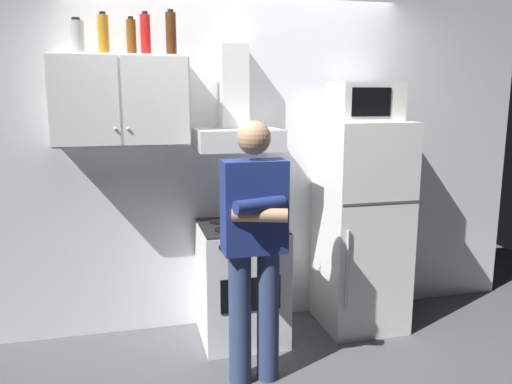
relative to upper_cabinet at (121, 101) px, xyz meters
The scene contains 14 objects.
ground_plane 1.98m from the upper_cabinet, 23.77° to the right, with size 7.00×7.00×0.00m, color #4C4C51.
back_wall_tiled 0.97m from the upper_cabinet, 14.86° to the left, with size 4.80×0.10×2.70m, color white.
upper_cabinet is the anchor object (origin of this frame).
stove_oven 1.55m from the upper_cabinet, ahead, with size 0.60×0.62×0.87m.
range_hood 0.81m from the upper_cabinet, ahead, with size 0.60×0.44×0.75m.
refrigerator 2.00m from the upper_cabinet, ahead, with size 0.60×0.62×1.60m.
microwave 1.75m from the upper_cabinet, ahead, with size 0.48×0.37×0.28m.
person_standing 1.35m from the upper_cabinet, 44.26° to the right, with size 0.38×0.33×1.64m.
cooking_pot 1.27m from the upper_cabinet, 14.73° to the right, with size 0.29×0.19×0.09m.
bottle_beer_brown 0.43m from the upper_cabinet, 12.40° to the left, with size 0.06×0.06×0.25m.
bottle_liquor_amber 0.44m from the upper_cabinet, behind, with size 0.07×0.07×0.27m.
bottle_canister_steel 0.49m from the upper_cabinet, behind, with size 0.10×0.10×0.23m.
bottle_soda_red 0.47m from the upper_cabinet, ahead, with size 0.07×0.07×0.29m.
bottle_rum_dark 0.56m from the upper_cabinet, ahead, with size 0.07×0.07×0.30m.
Camera 1 is at (-0.80, -3.19, 1.77)m, focal length 35.23 mm.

